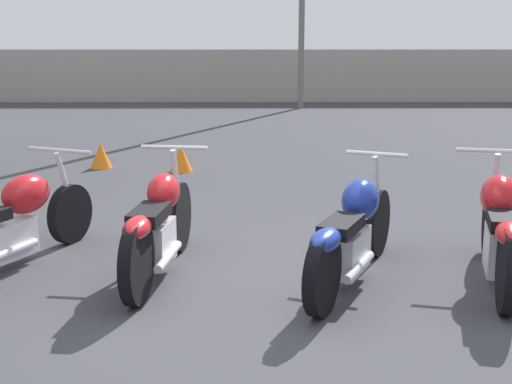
{
  "coord_description": "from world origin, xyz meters",
  "views": [
    {
      "loc": [
        -0.03,
        -5.32,
        2.01
      ],
      "look_at": [
        0.0,
        0.74,
        0.65
      ],
      "focal_mm": 50.0,
      "sensor_mm": 36.0,
      "label": 1
    }
  ],
  "objects_px": {
    "motorcycle_slot_3": "(500,229)",
    "motorcycle_slot_0": "(11,222)",
    "traffic_cone_far": "(101,155)",
    "traffic_cone_near": "(181,158)",
    "motorcycle_slot_1": "(159,226)",
    "motorcycle_slot_2": "(352,233)"
  },
  "relations": [
    {
      "from": "motorcycle_slot_0",
      "to": "motorcycle_slot_1",
      "type": "xyz_separation_m",
      "value": [
        1.31,
        -0.23,
        0.02
      ]
    },
    {
      "from": "traffic_cone_near",
      "to": "motorcycle_slot_2",
      "type": "bearing_deg",
      "value": -68.88
    },
    {
      "from": "motorcycle_slot_1",
      "to": "traffic_cone_near",
      "type": "xyz_separation_m",
      "value": [
        -0.27,
        4.63,
        -0.24
      ]
    },
    {
      "from": "motorcycle_slot_1",
      "to": "motorcycle_slot_3",
      "type": "bearing_deg",
      "value": 3.53
    },
    {
      "from": "traffic_cone_near",
      "to": "motorcycle_slot_0",
      "type": "bearing_deg",
      "value": -103.24
    },
    {
      "from": "traffic_cone_far",
      "to": "motorcycle_slot_2",
      "type": "bearing_deg",
      "value": -58.73
    },
    {
      "from": "motorcycle_slot_2",
      "to": "traffic_cone_near",
      "type": "xyz_separation_m",
      "value": [
        -1.86,
        4.82,
        -0.23
      ]
    },
    {
      "from": "traffic_cone_near",
      "to": "traffic_cone_far",
      "type": "distance_m",
      "value": 1.27
    },
    {
      "from": "traffic_cone_near",
      "to": "motorcycle_slot_3",
      "type": "bearing_deg",
      "value": -57.61
    },
    {
      "from": "motorcycle_slot_0",
      "to": "traffic_cone_near",
      "type": "bearing_deg",
      "value": 99.84
    },
    {
      "from": "motorcycle_slot_0",
      "to": "motorcycle_slot_1",
      "type": "bearing_deg",
      "value": 13.17
    },
    {
      "from": "motorcycle_slot_1",
      "to": "traffic_cone_near",
      "type": "distance_m",
      "value": 4.65
    },
    {
      "from": "motorcycle_slot_3",
      "to": "traffic_cone_far",
      "type": "distance_m",
      "value": 6.68
    },
    {
      "from": "motorcycle_slot_1",
      "to": "motorcycle_slot_3",
      "type": "xyz_separation_m",
      "value": [
        2.79,
        -0.19,
        0.02
      ]
    },
    {
      "from": "motorcycle_slot_0",
      "to": "traffic_cone_near",
      "type": "xyz_separation_m",
      "value": [
        1.04,
        4.4,
        -0.22
      ]
    },
    {
      "from": "motorcycle_slot_3",
      "to": "motorcycle_slot_0",
      "type": "bearing_deg",
      "value": -172.55
    },
    {
      "from": "motorcycle_slot_3",
      "to": "traffic_cone_near",
      "type": "xyz_separation_m",
      "value": [
        -3.06,
        4.82,
        -0.26
      ]
    },
    {
      "from": "motorcycle_slot_0",
      "to": "traffic_cone_near",
      "type": "relative_size",
      "value": 5.12
    },
    {
      "from": "motorcycle_slot_3",
      "to": "traffic_cone_far",
      "type": "bearing_deg",
      "value": 143.35
    },
    {
      "from": "motorcycle_slot_1",
      "to": "traffic_cone_far",
      "type": "height_order",
      "value": "motorcycle_slot_1"
    },
    {
      "from": "motorcycle_slot_0",
      "to": "traffic_cone_far",
      "type": "height_order",
      "value": "motorcycle_slot_0"
    },
    {
      "from": "motorcycle_slot_2",
      "to": "motorcycle_slot_3",
      "type": "xyz_separation_m",
      "value": [
        1.19,
        0.0,
        0.03
      ]
    }
  ]
}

